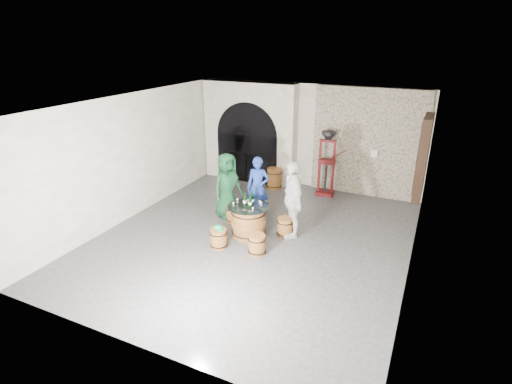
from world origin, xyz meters
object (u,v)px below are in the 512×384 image
at_px(person_green, 227,186).
at_px(corking_press, 327,159).
at_px(barrel_stool_left, 234,213).
at_px(wine_bottle_left, 245,200).
at_px(barrel_stool_near_right, 257,244).
at_px(side_barrel, 274,178).
at_px(barrel_table, 249,221).
at_px(person_blue, 258,188).
at_px(person_white, 292,200).
at_px(wine_bottle_center, 250,202).
at_px(barrel_stool_near_left, 219,238).
at_px(barrel_stool_far, 256,212).
at_px(wine_bottle_right, 252,199).
at_px(barrel_stool_right, 285,227).

xyz_separation_m(person_green, corking_press, (1.94, 2.61, 0.27)).
distance_m(barrel_stool_left, wine_bottle_left, 1.07).
height_order(barrel_stool_near_right, side_barrel, side_barrel).
relative_size(barrel_table, person_blue, 0.62).
height_order(barrel_stool_near_right, person_white, person_white).
height_order(wine_bottle_center, corking_press, corking_press).
relative_size(barrel_stool_left, side_barrel, 0.70).
height_order(barrel_table, barrel_stool_near_left, barrel_table).
height_order(barrel_stool_near_right, wine_bottle_left, wine_bottle_left).
bearing_deg(barrel_table, person_blue, 103.37).
bearing_deg(barrel_stool_far, barrel_stool_left, -147.27).
bearing_deg(wine_bottle_center, barrel_stool_far, 106.59).
distance_m(person_green, wine_bottle_right, 1.22).
height_order(barrel_stool_near_right, person_blue, person_blue).
distance_m(wine_bottle_right, side_barrel, 3.22).
relative_size(person_white, corking_press, 0.96).
height_order(barrel_stool_near_left, wine_bottle_center, wine_bottle_center).
distance_m(barrel_stool_near_right, wine_bottle_center, 1.06).
distance_m(barrel_stool_near_left, person_blue, 2.00).
distance_m(wine_bottle_left, wine_bottle_right, 0.19).
bearing_deg(wine_bottle_center, side_barrel, 102.60).
relative_size(person_blue, wine_bottle_left, 5.04).
distance_m(wine_bottle_center, corking_press, 3.55).
distance_m(barrel_table, wine_bottle_left, 0.53).
height_order(wine_bottle_left, wine_bottle_right, same).
bearing_deg(wine_bottle_right, barrel_stool_right, 18.09).
bearing_deg(wine_bottle_right, barrel_stool_left, 150.77).
height_order(wine_bottle_right, side_barrel, wine_bottle_right).
bearing_deg(barrel_stool_right, barrel_stool_near_left, -134.83).
bearing_deg(barrel_stool_near_right, wine_bottle_left, 132.77).
bearing_deg(barrel_table, barrel_stool_far, 103.37).
relative_size(barrel_table, wine_bottle_right, 3.12).
xyz_separation_m(person_green, wine_bottle_left, (0.90, -0.78, 0.04)).
distance_m(barrel_stool_left, barrel_stool_right, 1.50).
height_order(barrel_stool_near_right, wine_bottle_center, wine_bottle_center).
bearing_deg(corking_press, barrel_stool_left, -127.58).
height_order(barrel_table, wine_bottle_center, wine_bottle_center).
bearing_deg(barrel_table, corking_press, 74.45).
distance_m(barrel_stool_right, corking_press, 3.15).
distance_m(barrel_table, barrel_stool_near_left, 0.90).
distance_m(barrel_stool_near_right, person_green, 2.22).
relative_size(barrel_stool_left, person_green, 0.26).
height_order(person_white, wine_bottle_right, person_white).
bearing_deg(barrel_stool_left, barrel_stool_near_left, -76.45).
relative_size(barrel_stool_near_right, wine_bottle_center, 1.40).
xyz_separation_m(barrel_stool_right, wine_bottle_right, (-0.76, -0.25, 0.69)).
height_order(barrel_stool_near_left, wine_bottle_left, wine_bottle_left).
xyz_separation_m(barrel_table, person_green, (-0.99, 0.77, 0.48)).
distance_m(barrel_stool_near_left, person_white, 1.94).
bearing_deg(barrel_stool_right, barrel_stool_left, 173.72).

